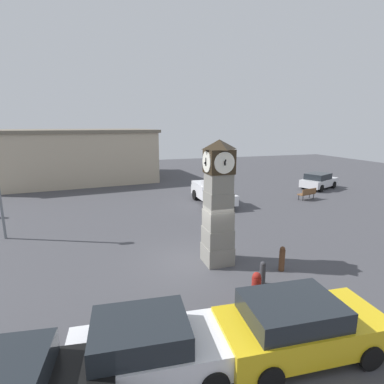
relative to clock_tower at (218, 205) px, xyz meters
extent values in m
plane|color=#424247|center=(-0.71, 0.36, -2.55)|extent=(77.93, 77.93, 0.00)
cube|color=gray|center=(0.00, 0.00, -2.16)|extent=(1.15, 1.15, 0.78)
cube|color=gray|center=(0.00, 0.00, -1.38)|extent=(1.10, 1.10, 0.78)
cube|color=gray|center=(0.00, 0.00, -0.60)|extent=(1.05, 1.05, 0.78)
cube|color=slate|center=(0.00, 0.00, 0.18)|extent=(1.00, 1.00, 0.78)
cube|color=gray|center=(0.00, 0.00, 0.96)|extent=(0.95, 0.95, 0.78)
cube|color=#2D2316|center=(0.00, 0.00, 1.83)|extent=(1.03, 1.03, 0.97)
cylinder|color=white|center=(0.00, 0.54, 1.83)|extent=(0.85, 0.04, 0.85)
cube|color=black|center=(0.00, 0.56, 1.83)|extent=(0.06, 0.19, 0.09)
cube|color=black|center=(0.00, 0.56, 1.83)|extent=(0.04, 0.14, 0.31)
cylinder|color=white|center=(0.00, -0.54, 1.83)|extent=(0.85, 0.04, 0.85)
cube|color=black|center=(0.00, -0.56, 1.83)|extent=(0.06, 0.11, 0.19)
cube|color=black|center=(0.00, -0.56, 1.83)|extent=(0.04, 0.21, 0.28)
cylinder|color=white|center=(0.54, 0.00, 1.83)|extent=(0.04, 0.85, 0.85)
cube|color=black|center=(0.56, 0.00, 1.83)|extent=(0.17, 0.06, 0.15)
cube|color=black|center=(0.56, 0.00, 1.83)|extent=(0.25, 0.04, 0.25)
cylinder|color=white|center=(-0.54, 0.00, 1.83)|extent=(0.04, 0.85, 0.85)
cube|color=black|center=(-0.56, 0.00, 1.83)|extent=(0.16, 0.06, 0.17)
cube|color=black|center=(-0.56, 0.00, 1.83)|extent=(0.05, 0.04, 0.32)
pyramid|color=#2D2316|center=(0.00, 0.00, 2.51)|extent=(1.08, 1.08, 0.38)
cylinder|color=brown|center=(2.20, -1.51, -2.10)|extent=(0.23, 0.23, 0.90)
sphere|color=brown|center=(2.20, -1.51, -1.61)|extent=(0.21, 0.21, 0.21)
cylinder|color=#333338|center=(0.89, -2.22, -2.16)|extent=(0.22, 0.22, 0.78)
sphere|color=#333338|center=(0.89, -2.22, -1.74)|extent=(0.20, 0.20, 0.20)
cylinder|color=maroon|center=(0.07, -3.18, -2.10)|extent=(0.31, 0.31, 0.90)
sphere|color=maroon|center=(0.07, -3.18, -1.60)|extent=(0.28, 0.28, 0.28)
cylinder|color=maroon|center=(-0.93, -3.97, -2.12)|extent=(0.31, 0.31, 0.85)
sphere|color=maroon|center=(-0.93, -3.97, -1.65)|extent=(0.27, 0.27, 0.27)
cylinder|color=black|center=(-5.29, -4.72, -2.23)|extent=(0.66, 0.30, 0.64)
cube|color=silver|center=(-3.72, -5.08, -1.95)|extent=(4.11, 2.17, 0.66)
cube|color=#1E2328|center=(-4.02, -5.05, -1.34)|extent=(2.32, 1.87, 0.57)
cylinder|color=black|center=(-2.42, -4.32, -2.23)|extent=(0.66, 0.28, 0.64)
cylinder|color=black|center=(-2.58, -6.05, -2.23)|extent=(0.66, 0.28, 0.64)
cylinder|color=black|center=(-4.87, -4.10, -2.23)|extent=(0.66, 0.28, 0.64)
cube|color=gold|center=(0.03, -5.51, -1.90)|extent=(4.41, 2.22, 0.75)
cube|color=#1E2328|center=(-0.29, -5.48, -1.27)|extent=(2.48, 1.91, 0.52)
cylinder|color=black|center=(1.42, -4.72, -2.23)|extent=(0.66, 0.27, 0.64)
cylinder|color=black|center=(1.28, -6.50, -2.23)|extent=(0.66, 0.27, 0.64)
cylinder|color=black|center=(-1.22, -4.51, -2.23)|extent=(0.66, 0.27, 0.64)
cylinder|color=black|center=(-1.36, -6.29, -2.23)|extent=(0.66, 0.27, 0.64)
cube|color=silver|center=(14.98, 11.35, -1.95)|extent=(4.37, 3.22, 0.66)
cube|color=#1E2328|center=(14.70, 11.23, -1.35)|extent=(2.67, 2.38, 0.54)
cylinder|color=black|center=(15.78, 12.62, -2.23)|extent=(0.67, 0.45, 0.64)
cylinder|color=black|center=(16.45, 11.06, -2.23)|extent=(0.67, 0.45, 0.64)
cylinder|color=black|center=(13.51, 11.64, -2.23)|extent=(0.67, 0.45, 0.64)
cylinder|color=black|center=(14.18, 10.08, -2.23)|extent=(0.67, 0.45, 0.64)
cube|color=silver|center=(3.52, 9.30, -1.85)|extent=(2.00, 4.93, 0.70)
cube|color=silver|center=(3.51, 8.44, -1.10)|extent=(1.86, 1.74, 0.80)
cube|color=silver|center=(3.53, 10.28, -1.32)|extent=(1.97, 2.72, 0.36)
cylinder|color=black|center=(4.42, 7.82, -2.15)|extent=(0.29, 0.80, 0.80)
cylinder|color=black|center=(2.58, 7.84, -2.15)|extent=(0.29, 0.80, 0.80)
cylinder|color=black|center=(4.46, 10.76, -2.15)|extent=(0.29, 0.80, 0.80)
cylinder|color=black|center=(2.62, 10.78, -2.15)|extent=(0.29, 0.80, 0.80)
cube|color=brown|center=(11.10, 8.20, -2.10)|extent=(1.67, 0.84, 0.08)
cube|color=brown|center=(11.16, 7.96, -1.85)|extent=(1.57, 0.41, 0.40)
cylinder|color=#262628|center=(11.68, 8.54, -2.32)|extent=(0.06, 0.06, 0.45)
cylinder|color=#262628|center=(10.44, 8.25, -2.32)|extent=(0.06, 0.06, 0.45)
cylinder|color=#262628|center=(11.77, 8.15, -2.32)|extent=(0.06, 0.06, 0.45)
cylinder|color=#262628|center=(10.52, 7.86, -2.32)|extent=(0.06, 0.06, 0.45)
cube|color=#B7A88E|center=(-6.70, 23.38, -0.02)|extent=(16.24, 12.02, 5.05)
cube|color=#6E6455|center=(-6.70, 23.38, 2.65)|extent=(16.73, 12.38, 0.30)
camera|label=1|loc=(-4.72, -11.07, 3.25)|focal=28.00mm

